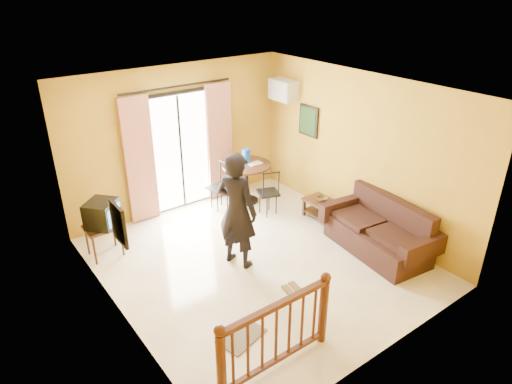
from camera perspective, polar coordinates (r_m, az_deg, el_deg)
ground at (r=7.52m, az=0.15°, el=-8.65°), size 5.00×5.00×0.00m
room_shell at (r=6.71m, az=0.17°, el=3.44°), size 5.00×5.00×5.00m
balcony_door at (r=8.83m, az=-9.37°, el=5.09°), size 2.25×0.14×2.46m
tv_table at (r=7.85m, az=-18.62°, el=-4.52°), size 0.55×0.46×0.55m
television at (r=7.72m, az=-18.69°, el=-2.59°), size 0.64×0.64×0.43m
picture_left at (r=5.68m, az=-16.79°, el=-3.82°), size 0.05×0.42×0.52m
dining_table at (r=9.14m, az=-1.23°, el=2.55°), size 0.99×0.99×0.82m
water_jug at (r=9.05m, az=-1.23°, el=4.49°), size 0.16×0.16×0.30m
serving_tray at (r=9.07m, az=-0.13°, el=3.59°), size 0.28×0.18×0.02m
dining_chairs at (r=9.03m, az=-1.57°, el=-2.35°), size 1.12×1.24×0.95m
air_conditioner at (r=9.28m, az=3.38°, el=12.61°), size 0.31×0.60×0.40m
botanical_print at (r=9.02m, az=6.58°, el=8.81°), size 0.05×0.50×0.60m
coffee_table at (r=8.68m, az=8.59°, el=-2.03°), size 0.46×0.83×0.37m
bowl at (r=8.66m, az=8.26°, el=-0.89°), size 0.24×0.24×0.07m
sofa at (r=7.92m, az=15.22°, el=-4.89°), size 1.07×1.97×0.90m
standing_person at (r=7.02m, az=-2.38°, el=-2.34°), size 0.67×0.81×1.90m
stair_balustrade at (r=5.44m, az=2.55°, el=-16.91°), size 1.63×0.13×1.04m
doormat at (r=6.18m, az=-1.87°, el=-17.54°), size 0.68×0.54×0.02m
sandals at (r=6.94m, az=4.48°, el=-11.94°), size 0.27×0.26×0.03m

